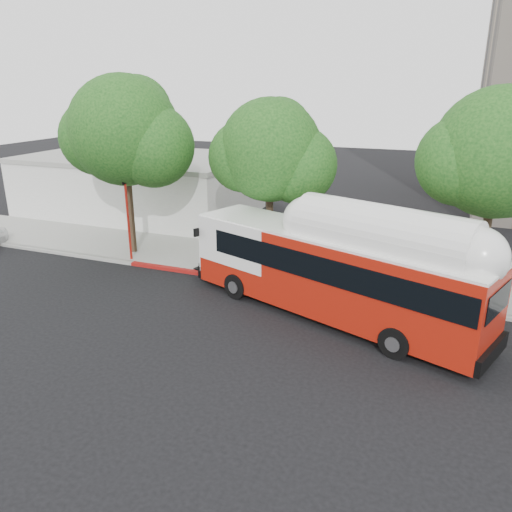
% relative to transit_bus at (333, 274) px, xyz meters
% --- Properties ---
extents(ground, '(120.00, 120.00, 0.00)m').
position_rel_transit_bus_xyz_m(ground, '(-3.32, -1.58, -1.89)').
color(ground, black).
rests_on(ground, ground).
extents(sidewalk, '(60.00, 5.00, 0.15)m').
position_rel_transit_bus_xyz_m(sidewalk, '(-3.32, 4.92, -1.82)').
color(sidewalk, gray).
rests_on(sidewalk, ground).
extents(curb_strip, '(60.00, 0.30, 0.15)m').
position_rel_transit_bus_xyz_m(curb_strip, '(-3.32, 2.32, -1.82)').
color(curb_strip, gray).
rests_on(curb_strip, ground).
extents(red_curb_segment, '(10.00, 0.32, 0.16)m').
position_rel_transit_bus_xyz_m(red_curb_segment, '(-6.32, 2.32, -1.81)').
color(red_curb_segment, maroon).
rests_on(red_curb_segment, ground).
extents(street_tree_left, '(6.67, 5.80, 9.74)m').
position_rel_transit_bus_xyz_m(street_tree_left, '(-11.84, 3.98, 4.71)').
color(street_tree_left, '#2D2116').
rests_on(street_tree_left, ground).
extents(street_tree_mid, '(5.75, 5.00, 8.62)m').
position_rel_transit_bus_xyz_m(street_tree_mid, '(-3.91, 4.48, 4.01)').
color(street_tree_mid, '#2D2116').
rests_on(street_tree_mid, ground).
extents(street_tree_right, '(6.21, 5.40, 9.18)m').
position_rel_transit_bus_xyz_m(street_tree_right, '(6.12, 4.28, 4.36)').
color(street_tree_right, '#2D2116').
rests_on(street_tree_right, ground).
extents(low_commercial_bldg, '(16.20, 10.20, 4.25)m').
position_rel_transit_bus_xyz_m(low_commercial_bldg, '(-17.32, 12.42, 0.26)').
color(low_commercial_bldg, silver).
rests_on(low_commercial_bldg, ground).
extents(transit_bus, '(13.66, 7.04, 4.05)m').
position_rel_transit_bus_xyz_m(transit_bus, '(0.00, 0.00, 0.00)').
color(transit_bus, '#A3180B').
rests_on(transit_bus, ground).
extents(signal_pole, '(0.13, 0.43, 4.50)m').
position_rel_transit_bus_xyz_m(signal_pole, '(-11.67, 2.73, 0.42)').
color(signal_pole, '#A61A11').
rests_on(signal_pole, ground).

